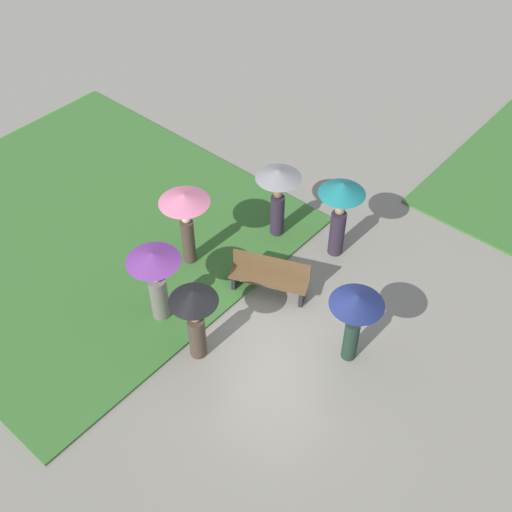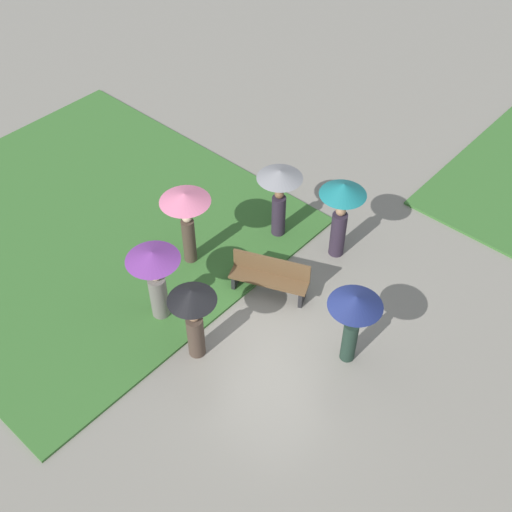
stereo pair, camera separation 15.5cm
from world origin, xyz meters
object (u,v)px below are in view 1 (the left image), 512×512
crowd_person_grey (278,190)px  crowd_person_teal (341,204)px  park_bench (270,276)px  crowd_person_black (195,310)px  crowd_person_purple (155,274)px  crowd_person_pink (185,212)px  crowd_person_navy (356,311)px

crowd_person_grey → crowd_person_teal: size_ratio=0.94×
park_bench → crowd_person_grey: (-1.03, 1.49, 0.86)m
crowd_person_black → crowd_person_purple: bearing=-3.0°
crowd_person_pink → crowd_person_grey: bearing=23.0°
park_bench → crowd_person_pink: 2.22m
crowd_person_pink → park_bench: bearing=-28.6°
park_bench → crowd_person_purple: (-1.24, -1.99, 0.81)m
crowd_person_black → crowd_person_navy: crowd_person_black is taller
crowd_person_purple → crowd_person_teal: 4.21m
crowd_person_teal → park_bench: bearing=81.3°
crowd_person_navy → crowd_person_pink: (-4.18, -0.18, 0.13)m
park_bench → crowd_person_navy: crowd_person_navy is taller
crowd_person_grey → crowd_person_pink: (-0.89, -1.97, 0.15)m
crowd_person_black → park_bench: bearing=-85.2°
park_bench → crowd_person_navy: bearing=-30.9°
crowd_person_grey → crowd_person_navy: 3.74m
crowd_person_navy → crowd_person_purple: bearing=-111.3°
crowd_person_grey → crowd_person_pink: crowd_person_pink is taller
park_bench → crowd_person_navy: size_ratio=0.96×
crowd_person_black → crowd_person_navy: bearing=-135.6°
crowd_person_purple → crowd_person_grey: (0.21, 3.48, 0.05)m
park_bench → crowd_person_purple: crowd_person_purple is taller
crowd_person_teal → crowd_person_navy: size_ratio=1.12×
park_bench → crowd_person_teal: size_ratio=0.86×
crowd_person_purple → crowd_person_grey: size_ratio=0.98×
crowd_person_pink → crowd_person_teal: bearing=3.6°
crowd_person_grey → crowd_person_navy: (3.29, -1.79, 0.02)m
park_bench → crowd_person_black: crowd_person_black is taller
park_bench → crowd_person_black: bearing=-113.5°
park_bench → crowd_person_teal: crowd_person_teal is taller
crowd_person_teal → crowd_person_pink: (-2.27, -2.38, 0.04)m
crowd_person_purple → crowd_person_black: (1.23, -0.17, 0.01)m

